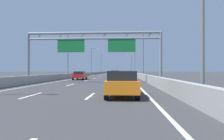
{
  "coord_description": "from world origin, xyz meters",
  "views": [
    {
      "loc": [
        3.79,
        0.6,
        1.53
      ],
      "look_at": [
        -1.21,
        86.67,
        1.69
      ],
      "focal_mm": 32.36,
      "sensor_mm": 36.0,
      "label": 1
    }
  ],
  "objects_px": {
    "orange_car": "(122,84)",
    "streetlamp_left_mid": "(69,52)",
    "streetlamp_right_far": "(134,59)",
    "streetlamp_right_distant": "(131,63)",
    "silver_car": "(113,72)",
    "streetlamp_left_distant": "(102,63)",
    "black_car": "(117,72)",
    "red_car": "(80,75)",
    "green_car": "(118,72)",
    "streetlamp_right_mid": "(142,51)",
    "streetlamp_left_far": "(92,60)",
    "sign_gantry": "(94,44)"
  },
  "relations": [
    {
      "from": "black_car",
      "to": "red_car",
      "type": "relative_size",
      "value": 1.07
    },
    {
      "from": "streetlamp_right_mid",
      "to": "streetlamp_right_distant",
      "type": "xyz_separation_m",
      "value": [
        0.0,
        61.11,
        0.0
      ]
    },
    {
      "from": "streetlamp_left_mid",
      "to": "black_car",
      "type": "xyz_separation_m",
      "value": [
        7.48,
        73.26,
        -4.67
      ]
    },
    {
      "from": "orange_car",
      "to": "streetlamp_left_mid",
      "type": "bearing_deg",
      "value": 111.05
    },
    {
      "from": "sign_gantry",
      "to": "streetlamp_left_mid",
      "type": "relative_size",
      "value": 1.79
    },
    {
      "from": "red_car",
      "to": "streetlamp_left_far",
      "type": "bearing_deg",
      "value": 95.99
    },
    {
      "from": "streetlamp_right_far",
      "to": "orange_car",
      "type": "relative_size",
      "value": 2.24
    },
    {
      "from": "sign_gantry",
      "to": "green_car",
      "type": "xyz_separation_m",
      "value": [
        -0.08,
        105.8,
        -4.08
      ]
    },
    {
      "from": "sign_gantry",
      "to": "orange_car",
      "type": "distance_m",
      "value": 14.16
    },
    {
      "from": "streetlamp_right_mid",
      "to": "streetlamp_right_far",
      "type": "relative_size",
      "value": 1.0
    },
    {
      "from": "streetlamp_left_mid",
      "to": "streetlamp_right_far",
      "type": "bearing_deg",
      "value": 63.96
    },
    {
      "from": "streetlamp_left_mid",
      "to": "streetlamp_left_far",
      "type": "xyz_separation_m",
      "value": [
        0.0,
        30.56,
        0.0
      ]
    },
    {
      "from": "streetlamp_left_mid",
      "to": "streetlamp_left_distant",
      "type": "distance_m",
      "value": 61.11
    },
    {
      "from": "streetlamp_right_far",
      "to": "green_car",
      "type": "bearing_deg",
      "value": 97.17
    },
    {
      "from": "sign_gantry",
      "to": "streetlamp_right_distant",
      "type": "bearing_deg",
      "value": 84.52
    },
    {
      "from": "green_car",
      "to": "streetlamp_left_far",
      "type": "bearing_deg",
      "value": -97.18
    },
    {
      "from": "streetlamp_left_distant",
      "to": "green_car",
      "type": "bearing_deg",
      "value": 75.44
    },
    {
      "from": "streetlamp_left_mid",
      "to": "green_car",
      "type": "xyz_separation_m",
      "value": [
        7.47,
        89.87,
        -4.64
      ]
    },
    {
      "from": "streetlamp_right_far",
      "to": "silver_car",
      "type": "distance_m",
      "value": 9.71
    },
    {
      "from": "silver_car",
      "to": "green_car",
      "type": "distance_m",
      "value": 55.22
    },
    {
      "from": "streetlamp_left_distant",
      "to": "silver_car",
      "type": "relative_size",
      "value": 2.17
    },
    {
      "from": "streetlamp_left_distant",
      "to": "streetlamp_right_distant",
      "type": "distance_m",
      "value": 14.93
    },
    {
      "from": "silver_car",
      "to": "sign_gantry",
      "type": "bearing_deg",
      "value": -89.86
    },
    {
      "from": "streetlamp_left_mid",
      "to": "streetlamp_left_far",
      "type": "height_order",
      "value": "same"
    },
    {
      "from": "sign_gantry",
      "to": "streetlamp_right_far",
      "type": "xyz_separation_m",
      "value": [
        7.38,
        46.48,
        0.56
      ]
    },
    {
      "from": "streetlamp_left_mid",
      "to": "red_car",
      "type": "height_order",
      "value": "streetlamp_left_mid"
    },
    {
      "from": "streetlamp_right_mid",
      "to": "green_car",
      "type": "height_order",
      "value": "streetlamp_right_mid"
    },
    {
      "from": "sign_gantry",
      "to": "streetlamp_right_mid",
      "type": "bearing_deg",
      "value": 65.12
    },
    {
      "from": "black_car",
      "to": "orange_car",
      "type": "relative_size",
      "value": 1.04
    },
    {
      "from": "streetlamp_right_distant",
      "to": "red_car",
      "type": "distance_m",
      "value": 70.13
    },
    {
      "from": "streetlamp_right_distant",
      "to": "black_car",
      "type": "bearing_deg",
      "value": 121.55
    },
    {
      "from": "streetlamp_right_distant",
      "to": "silver_car",
      "type": "xyz_separation_m",
      "value": [
        -7.5,
        -26.47,
        -4.62
      ]
    },
    {
      "from": "streetlamp_left_distant",
      "to": "silver_car",
      "type": "bearing_deg",
      "value": -74.32
    },
    {
      "from": "orange_car",
      "to": "sign_gantry",
      "type": "bearing_deg",
      "value": 105.45
    },
    {
      "from": "streetlamp_right_far",
      "to": "streetlamp_left_mid",
      "type": "bearing_deg",
      "value": -116.04
    },
    {
      "from": "silver_car",
      "to": "orange_car",
      "type": "xyz_separation_m",
      "value": [
        3.73,
        -63.64,
        -0.02
      ]
    },
    {
      "from": "silver_car",
      "to": "streetlamp_right_distant",
      "type": "bearing_deg",
      "value": 74.17
    },
    {
      "from": "streetlamp_right_mid",
      "to": "black_car",
      "type": "height_order",
      "value": "streetlamp_right_mid"
    },
    {
      "from": "streetlamp_right_far",
      "to": "silver_car",
      "type": "xyz_separation_m",
      "value": [
        -7.5,
        4.09,
        -4.62
      ]
    },
    {
      "from": "streetlamp_right_mid",
      "to": "streetlamp_left_far",
      "type": "height_order",
      "value": "same"
    },
    {
      "from": "green_car",
      "to": "orange_car",
      "type": "bearing_deg",
      "value": -88.22
    },
    {
      "from": "black_car",
      "to": "orange_car",
      "type": "height_order",
      "value": "orange_car"
    },
    {
      "from": "streetlamp_right_mid",
      "to": "streetlamp_right_distant",
      "type": "distance_m",
      "value": 61.11
    },
    {
      "from": "streetlamp_left_mid",
      "to": "silver_car",
      "type": "distance_m",
      "value": 35.73
    },
    {
      "from": "streetlamp_left_far",
      "to": "streetlamp_right_far",
      "type": "height_order",
      "value": "same"
    },
    {
      "from": "black_car",
      "to": "green_car",
      "type": "bearing_deg",
      "value": 90.02
    },
    {
      "from": "streetlamp_left_far",
      "to": "streetlamp_left_distant",
      "type": "bearing_deg",
      "value": 90.0
    },
    {
      "from": "streetlamp_left_far",
      "to": "streetlamp_right_mid",
      "type": "bearing_deg",
      "value": -63.96
    },
    {
      "from": "sign_gantry",
      "to": "streetlamp_right_distant",
      "type": "xyz_separation_m",
      "value": [
        7.38,
        77.04,
        0.56
      ]
    },
    {
      "from": "streetlamp_left_mid",
      "to": "streetlamp_right_far",
      "type": "height_order",
      "value": "same"
    }
  ]
}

